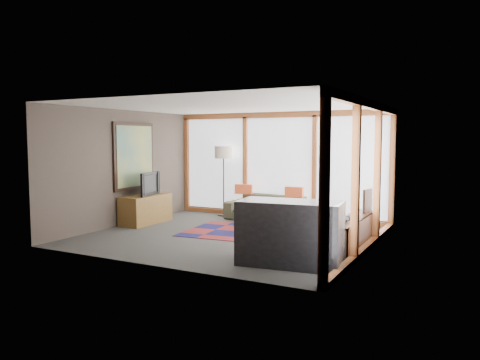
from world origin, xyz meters
The scene contains 17 objects.
ground centered at (0.00, 0.00, 0.00)m, with size 5.50×5.50×0.00m, color #31312E.
room_envelope centered at (0.49, 0.56, 1.54)m, with size 5.52×5.02×2.62m.
rug centered at (0.29, 0.47, 0.01)m, with size 2.83×1.82×0.01m, color maroon.
sofa centered at (-0.04, 1.94, 0.31)m, with size 2.09×0.82×0.61m, color #363728.
pillow_left centered at (-0.71, 1.95, 0.73)m, with size 0.43×0.13×0.23m, color #DB5529.
pillow_right centered at (0.60, 1.95, 0.73)m, with size 0.43×0.13×0.24m, color #DB5529.
floor_lamp centered at (-1.37, 2.12, 0.88)m, with size 0.45×0.45×1.77m, color black, non-canonical shape.
coffee_table centered at (0.43, 1.02, 0.20)m, with size 1.20×0.60×0.40m, color #372011, non-canonical shape.
book_stack centered at (0.06, 1.02, 0.45)m, with size 0.22×0.27×0.09m, color #9C4729.
vase centered at (0.48, 0.98, 0.50)m, with size 0.23×0.23×0.20m, color white.
bookshelf centered at (2.43, 0.13, 0.27)m, with size 0.39×2.16×0.54m, color #372011, non-canonical shape.
bowl_a centered at (2.38, -0.37, 0.59)m, with size 0.19×0.19×0.10m, color black.
bowl_b centered at (2.43, -0.08, 0.58)m, with size 0.17×0.17×0.09m, color black.
shelf_picture centered at (2.51, 0.87, 0.76)m, with size 0.04×0.34×0.45m, color black.
tv_console centered at (-2.43, 0.34, 0.33)m, with size 0.55×1.31×0.66m, color brown.
television centered at (-2.39, 0.34, 0.92)m, with size 0.92×0.12×0.53m, color black.
bar_counter centered at (1.85, -1.47, 0.50)m, with size 1.58×0.74×1.00m, color black.
Camera 1 is at (4.47, -8.12, 1.94)m, focal length 35.00 mm.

